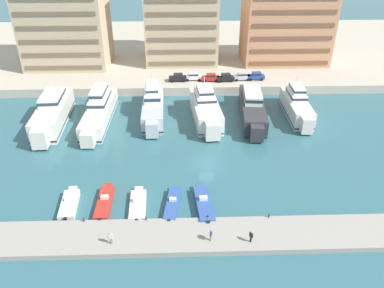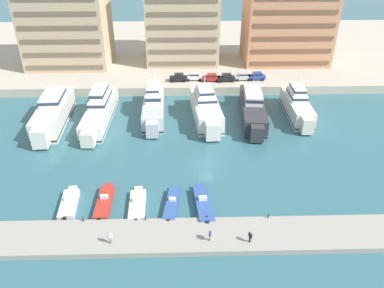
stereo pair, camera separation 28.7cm
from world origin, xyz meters
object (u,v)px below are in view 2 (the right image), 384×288
Objects in this scene: motorboat_red_left at (104,202)px; car_silver_center at (243,76)px; car_white_left at (194,76)px; pedestrian_mid_deck at (250,236)px; car_black_center_left at (226,77)px; motorboat_blue_center_left at (172,204)px; car_red_mid_left at (211,77)px; yacht_charcoal_center at (253,108)px; car_black_far_left at (179,77)px; yacht_ivory_left at (100,110)px; motorboat_cream_mid_left at (137,204)px; pedestrian_near_edge at (210,234)px; motorboat_white_far_left at (69,203)px; pedestrian_far_side at (110,237)px; car_blue_center_right at (257,76)px; yacht_silver_mid_left at (154,105)px; yacht_ivory_center_left at (206,108)px; motorboat_blue_center at (203,204)px; yacht_ivory_far_left at (53,112)px; yacht_ivory_center_right at (297,106)px.

car_silver_center is (25.24, 43.17, 2.47)m from motorboat_red_left.
car_white_left is 11.44m from car_silver_center.
car_black_center_left is at bearing 87.20° from pedestrian_mid_deck.
motorboat_blue_center_left is 1.87× the size of car_white_left.
car_red_mid_left is 0.97× the size of car_black_center_left.
yacht_charcoal_center reaches higher than car_black_far_left.
yacht_ivory_left is 2.99× the size of motorboat_cream_mid_left.
motorboat_cream_mid_left is at bearing -126.53° from yacht_charcoal_center.
car_black_center_left is 2.50× the size of pedestrian_near_edge.
car_silver_center reaches higher than motorboat_white_far_left.
car_black_center_left is at bearing 74.56° from motorboat_blue_center_left.
pedestrian_far_side reaches higher than motorboat_red_left.
car_blue_center_right is 53.33m from pedestrian_near_edge.
yacht_ivory_left is 13.24× the size of pedestrian_near_edge.
pedestrian_mid_deck is (4.73, -0.37, -0.06)m from pedestrian_near_edge.
yacht_ivory_center_left is at bearing -10.82° from yacht_silver_mid_left.
motorboat_white_far_left is 10.65m from pedestrian_far_side.
motorboat_cream_mid_left is at bearing -115.30° from car_silver_center.
pedestrian_mid_deck is (1.01, -50.98, -1.23)m from car_red_mid_left.
pedestrian_mid_deck is at bearing -55.28° from motorboat_blue_center.
yacht_ivory_far_left is 19.51m from yacht_silver_mid_left.
yacht_silver_mid_left is 4.70× the size of car_black_center_left.
yacht_ivory_far_left is 2.86× the size of motorboat_cream_mid_left.
motorboat_blue_center is at bearing 93.57° from pedestrian_near_edge.
motorboat_cream_mid_left is (-11.00, -26.95, -1.94)m from yacht_ivory_center_left.
motorboat_blue_center is 7.21m from pedestrian_near_edge.
pedestrian_far_side is at bearing -98.78° from car_black_far_left.
car_blue_center_right is at bearing 2.26° from car_silver_center.
car_black_far_left is at bearing 94.61° from motorboat_blue_center.
yacht_ivory_far_left is at bearing -173.25° from yacht_ivory_left.
yacht_ivory_center_right is at bearing -32.69° from car_black_far_left.
yacht_silver_mid_left reaches higher than car_blue_center_right.
motorboat_white_far_left is at bearing 160.90° from pedestrian_mid_deck.
yacht_silver_mid_left reaches higher than car_black_center_left.
car_silver_center is at bearing 55.31° from motorboat_white_far_left.
pedestrian_far_side is (-11.42, -7.24, 1.23)m from motorboat_blue_center.
car_black_center_left is (7.66, 43.35, 2.39)m from motorboat_blue_center.
car_black_far_left is 15.15m from car_silver_center.
motorboat_blue_center_left is at bearing -4.21° from motorboat_red_left.
yacht_ivory_center_right is 4.18× the size of car_blue_center_right.
motorboat_red_left is at bearing 175.79° from motorboat_blue_center_left.
car_silver_center is 56.25m from pedestrian_far_side.
pedestrian_mid_deck is (5.17, -7.46, 1.15)m from motorboat_blue_center.
pedestrian_far_side is at bearing -102.68° from car_white_left.
pedestrian_near_edge is (-1.54, -34.44, -0.57)m from yacht_ivory_center_left.
car_silver_center is (3.96, 0.71, 0.00)m from car_black_center_left.
yacht_silver_mid_left reaches higher than motorboat_blue_center.
car_white_left is 0.97× the size of car_silver_center.
car_white_left and car_red_mid_left have the same top height.
car_blue_center_right is (24.03, 43.79, 2.54)m from motorboat_cream_mid_left.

